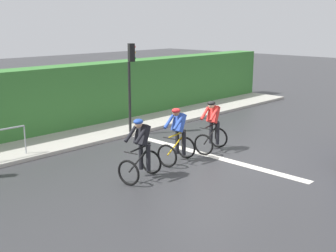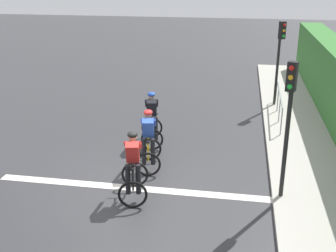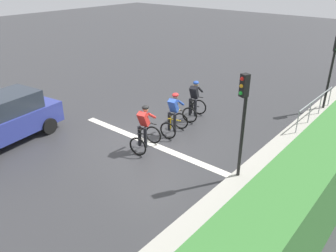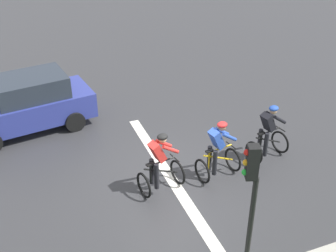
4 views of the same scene
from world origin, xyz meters
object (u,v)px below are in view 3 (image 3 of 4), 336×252
at_px(cyclist_mid, 145,129).
at_px(traffic_light_far_junction, 333,63).
at_px(cyclist_second, 174,115).
at_px(cyclist_lead, 194,101).
at_px(pedestrian_railing_kerbside, 316,103).
at_px(car_navy, 5,119).
at_px(traffic_light_near_crossing, 243,112).

bearing_deg(cyclist_mid, traffic_light_far_junction, 64.44).
bearing_deg(cyclist_second, cyclist_mid, -90.31).
relative_size(cyclist_lead, traffic_light_far_junction, 0.50).
distance_m(cyclist_second, pedestrian_railing_kerbside, 6.08).
xyz_separation_m(cyclist_lead, pedestrian_railing_kerbside, (4.02, 3.08, 0.00)).
xyz_separation_m(car_navy, traffic_light_near_crossing, (7.86, 3.19, 1.35)).
height_order(cyclist_lead, cyclist_mid, same).
xyz_separation_m(cyclist_lead, traffic_light_near_crossing, (3.69, -2.90, 1.43)).
bearing_deg(cyclist_mid, cyclist_lead, 94.50).
bearing_deg(traffic_light_near_crossing, cyclist_mid, -172.86).
relative_size(cyclist_lead, cyclist_second, 1.00).
distance_m(car_navy, pedestrian_railing_kerbside, 12.29).
bearing_deg(traffic_light_near_crossing, cyclist_lead, 141.80).
relative_size(car_navy, traffic_light_far_junction, 1.29).
bearing_deg(pedestrian_railing_kerbside, traffic_light_near_crossing, -93.15).
distance_m(cyclist_lead, traffic_light_far_junction, 6.19).
height_order(cyclist_mid, car_navy, car_navy).
bearing_deg(cyclist_mid, traffic_light_near_crossing, 7.14).
xyz_separation_m(cyclist_second, traffic_light_far_junction, (3.74, 6.21, 1.43)).
bearing_deg(traffic_light_far_junction, cyclist_lead, -131.69).
relative_size(car_navy, traffic_light_near_crossing, 1.29).
relative_size(traffic_light_near_crossing, traffic_light_far_junction, 1.00).
xyz_separation_m(cyclist_lead, cyclist_second, (0.27, -1.71, 0.00)).
distance_m(cyclist_mid, traffic_light_near_crossing, 3.74).
bearing_deg(cyclist_second, traffic_light_far_junction, 58.97).
height_order(traffic_light_near_crossing, pedestrian_railing_kerbside, traffic_light_near_crossing).
distance_m(cyclist_lead, cyclist_second, 1.73).
distance_m(cyclist_second, car_navy, 6.24).
distance_m(traffic_light_far_junction, pedestrian_railing_kerbside, 2.01).
bearing_deg(car_navy, cyclist_second, 44.64).
distance_m(car_navy, traffic_light_far_junction, 13.45).
bearing_deg(cyclist_mid, pedestrian_railing_kerbside, 59.63).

